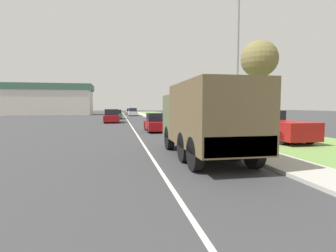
# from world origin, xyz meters

# --- Properties ---
(ground_plane) EXTENTS (180.00, 180.00, 0.00)m
(ground_plane) POSITION_xyz_m (0.00, 40.00, 0.00)
(ground_plane) COLOR #38383A
(lane_centre_stripe) EXTENTS (0.12, 120.00, 0.00)m
(lane_centre_stripe) POSITION_xyz_m (0.00, 40.00, 0.00)
(lane_centre_stripe) COLOR silver
(lane_centre_stripe) RESTS_ON ground
(sidewalk_right) EXTENTS (1.80, 120.00, 0.12)m
(sidewalk_right) POSITION_xyz_m (4.50, 40.00, 0.06)
(sidewalk_right) COLOR #ADAAA3
(sidewalk_right) RESTS_ON ground
(grass_strip_right) EXTENTS (7.00, 120.00, 0.02)m
(grass_strip_right) POSITION_xyz_m (8.90, 40.00, 0.01)
(grass_strip_right) COLOR #6B9347
(grass_strip_right) RESTS_ON ground
(military_truck) EXTENTS (2.37, 6.52, 2.97)m
(military_truck) POSITION_xyz_m (2.12, 12.09, 1.66)
(military_truck) COLOR #545B3D
(military_truck) RESTS_ON ground
(car_nearest_ahead) EXTENTS (1.91, 4.08, 1.52)m
(car_nearest_ahead) POSITION_xyz_m (1.87, 23.63, 0.69)
(car_nearest_ahead) COLOR maroon
(car_nearest_ahead) RESTS_ON ground
(car_second_ahead) EXTENTS (1.92, 4.62, 1.70)m
(car_second_ahead) POSITION_xyz_m (-2.15, 36.32, 0.76)
(car_second_ahead) COLOR maroon
(car_second_ahead) RESTS_ON ground
(car_third_ahead) EXTENTS (1.94, 4.06, 1.51)m
(car_third_ahead) POSITION_xyz_m (-1.71, 45.96, 0.68)
(car_third_ahead) COLOR #336B3D
(car_third_ahead) RESTS_ON ground
(car_fourth_ahead) EXTENTS (1.87, 4.83, 1.69)m
(car_fourth_ahead) POSITION_xyz_m (1.73, 59.36, 0.75)
(car_fourth_ahead) COLOR silver
(car_fourth_ahead) RESTS_ON ground
(car_farthest_ahead) EXTENTS (1.87, 4.48, 1.46)m
(car_farthest_ahead) POSITION_xyz_m (1.64, 70.77, 0.66)
(car_farthest_ahead) COLOR tan
(car_farthest_ahead) RESTS_ON ground
(pickup_truck) EXTENTS (1.95, 5.31, 1.80)m
(pickup_truck) POSITION_xyz_m (8.13, 16.67, 0.87)
(pickup_truck) COLOR maroon
(pickup_truck) RESTS_ON grass_strip_right
(lamp_post) EXTENTS (1.69, 0.24, 7.83)m
(lamp_post) POSITION_xyz_m (4.56, 14.88, 4.72)
(lamp_post) COLOR gray
(lamp_post) RESTS_ON sidewalk_right
(tree_mid_right) EXTENTS (2.61, 2.61, 6.73)m
(tree_mid_right) POSITION_xyz_m (8.60, 19.47, 5.37)
(tree_mid_right) COLOR brown
(tree_mid_right) RESTS_ON grass_strip_right
(building_distant) EXTENTS (19.73, 8.42, 7.25)m
(building_distant) POSITION_xyz_m (-17.29, 68.63, 3.67)
(building_distant) COLOR beige
(building_distant) RESTS_ON ground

